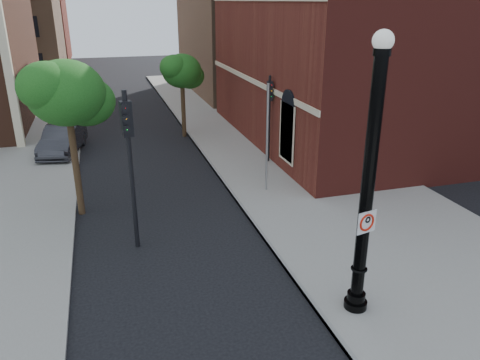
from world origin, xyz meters
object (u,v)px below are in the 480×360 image
object	(u,v)px
no_parking_sign	(367,222)
traffic_signal_right	(270,106)
lamppost	(367,197)
parked_car	(63,139)
traffic_signal_left	(129,146)

from	to	relation	value
no_parking_sign	traffic_signal_right	xyz separation A→B (m)	(1.85, 11.69, 0.24)
lamppost	parked_car	bearing A→B (deg)	115.80
lamppost	parked_car	size ratio (longest dim) A/B	1.53
lamppost	traffic_signal_right	world-z (taller)	lamppost
lamppost	no_parking_sign	size ratio (longest dim) A/B	12.51
lamppost	parked_car	distance (m)	18.02
traffic_signal_left	traffic_signal_right	world-z (taller)	traffic_signal_left
parked_car	traffic_signal_left	distance (m)	11.73
no_parking_sign	parked_car	bearing A→B (deg)	102.40
no_parking_sign	traffic_signal_left	size ratio (longest dim) A/B	0.11
traffic_signal_right	parked_car	bearing A→B (deg)	168.95
traffic_signal_left	no_parking_sign	bearing A→B (deg)	-56.62
traffic_signal_left	traffic_signal_right	size ratio (longest dim) A/B	1.19
no_parking_sign	traffic_signal_left	world-z (taller)	traffic_signal_left
parked_car	traffic_signal_left	xyz separation A→B (m)	(2.76, -11.09, 2.65)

